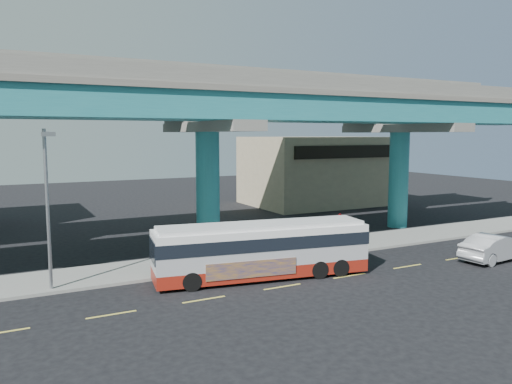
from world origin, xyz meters
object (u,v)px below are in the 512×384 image
transit_bus (262,248)px  sedan (495,247)px  street_lamp (48,186)px  stop_sign (340,224)px

transit_bus → sedan: 13.88m
transit_bus → street_lamp: (-9.70, 1.96, 3.41)m
sedan → street_lamp: 24.12m
sedan → street_lamp: street_lamp is taller
sedan → stop_sign: (-6.64, 5.85, 1.00)m
sedan → stop_sign: size_ratio=2.11×
transit_bus → sedan: bearing=-4.0°
stop_sign → street_lamp: bearing=171.9°
street_lamp → stop_sign: bearing=2.5°
transit_bus → sedan: (13.49, -3.15, -0.76)m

